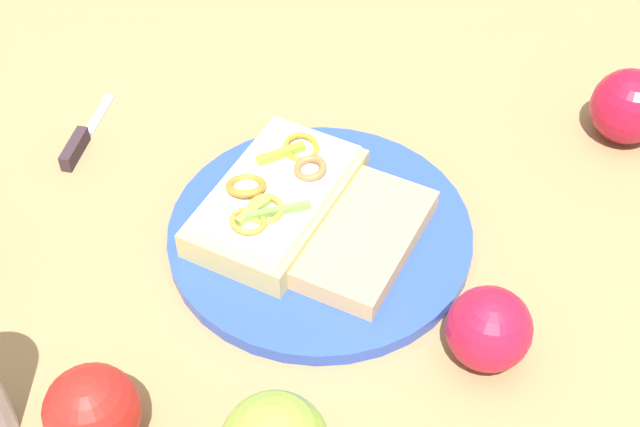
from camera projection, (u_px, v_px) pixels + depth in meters
name	position (u px, v px, depth m)	size (l,w,h in m)	color
ground_plane	(320.00, 239.00, 0.82)	(2.00, 2.00, 0.00)	olive
plate	(320.00, 234.00, 0.82)	(0.27, 0.27, 0.01)	#2948B7
sandwich	(276.00, 198.00, 0.81)	(0.20, 0.17, 0.05)	tan
bread_slice_side	(365.00, 238.00, 0.79)	(0.14, 0.08, 0.02)	tan
apple_0	(92.00, 412.00, 0.66)	(0.07, 0.07, 0.07)	red
apple_1	(489.00, 329.00, 0.71)	(0.07, 0.07, 0.07)	#B31532
apple_4	(629.00, 106.00, 0.89)	(0.07, 0.07, 0.07)	#A6112B
knife	(80.00, 141.00, 0.90)	(0.09, 0.09, 0.02)	silver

